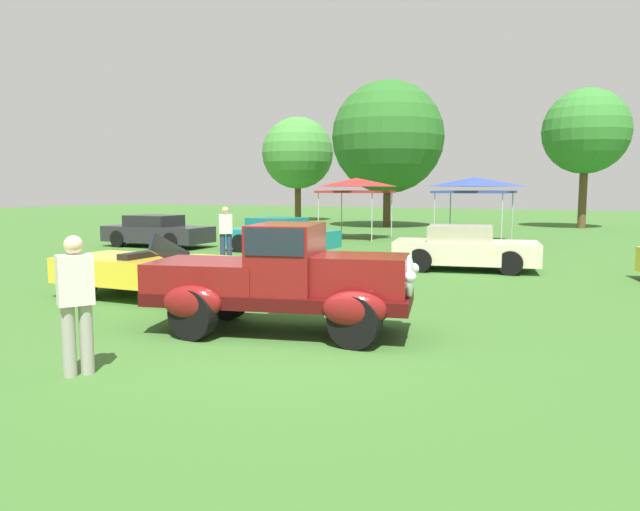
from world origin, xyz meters
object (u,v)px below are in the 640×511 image
(spectator_between_cars, at_px, (226,232))
(canopy_tent_center_field, at_px, (475,184))
(feature_pickup_truck, at_px, (282,278))
(neighbor_convertible, at_px, (165,271))
(show_car_teal, at_px, (280,235))
(show_car_cream, at_px, (464,248))
(spectator_far_side, at_px, (76,300))
(show_car_charcoal, at_px, (157,231))
(canopy_tent_left_field, at_px, (356,184))

(spectator_between_cars, relative_size, canopy_tent_center_field, 0.56)
(feature_pickup_truck, distance_m, neighbor_convertible, 3.79)
(show_car_teal, relative_size, canopy_tent_center_field, 1.37)
(feature_pickup_truck, xyz_separation_m, show_car_cream, (0.96, 8.43, -0.26))
(show_car_cream, relative_size, spectator_far_side, 2.43)
(show_car_charcoal, bearing_deg, spectator_between_cars, -27.89)
(feature_pickup_truck, relative_size, neighbor_convertible, 0.95)
(neighbor_convertible, xyz_separation_m, show_car_cream, (4.47, 7.05, 0.02))
(spectator_between_cars, xyz_separation_m, canopy_tent_center_field, (5.43, 10.28, 1.51))
(spectator_between_cars, bearing_deg, feature_pickup_truck, -49.68)
(spectator_between_cars, bearing_deg, show_car_teal, 87.83)
(spectator_far_side, bearing_deg, canopy_tent_center_field, 88.52)
(show_car_cream, distance_m, spectator_between_cars, 7.13)
(spectator_far_side, bearing_deg, neighbor_convertible, 118.73)
(feature_pickup_truck, xyz_separation_m, show_car_charcoal, (-11.18, 9.84, -0.26))
(show_car_charcoal, bearing_deg, canopy_tent_center_field, 35.63)
(show_car_teal, bearing_deg, spectator_far_side, -70.03)
(spectator_far_side, bearing_deg, show_car_teal, 109.97)
(show_car_teal, bearing_deg, show_car_charcoal, -175.75)
(show_car_cream, bearing_deg, neighbor_convertible, -122.39)
(feature_pickup_truck, height_order, spectator_far_side, feature_pickup_truck)
(feature_pickup_truck, xyz_separation_m, show_car_teal, (-5.93, 10.23, -0.26))
(show_car_cream, height_order, spectator_far_side, spectator_far_side)
(show_car_teal, bearing_deg, neighbor_convertible, -74.74)
(neighbor_convertible, bearing_deg, canopy_tent_left_field, 98.09)
(spectator_far_side, distance_m, canopy_tent_center_field, 20.42)
(canopy_tent_left_field, relative_size, canopy_tent_center_field, 0.93)
(show_car_charcoal, height_order, spectator_between_cars, spectator_between_cars)
(show_car_charcoal, height_order, canopy_tent_left_field, canopy_tent_left_field)
(show_car_teal, xyz_separation_m, spectator_between_cars, (-0.12, -3.10, 0.31))
(neighbor_convertible, relative_size, show_car_charcoal, 1.05)
(feature_pickup_truck, height_order, canopy_tent_left_field, canopy_tent_left_field)
(show_car_cream, bearing_deg, spectator_between_cars, -169.46)
(show_car_charcoal, height_order, show_car_teal, same)
(spectator_far_side, distance_m, canopy_tent_left_field, 20.14)
(show_car_charcoal, distance_m, canopy_tent_center_field, 13.11)
(neighbor_convertible, bearing_deg, show_car_charcoal, 132.14)
(spectator_between_cars, relative_size, spectator_far_side, 1.00)
(neighbor_convertible, bearing_deg, feature_pickup_truck, -21.43)
(show_car_teal, height_order, canopy_tent_center_field, canopy_tent_center_field)
(spectator_far_side, xyz_separation_m, canopy_tent_center_field, (0.53, 20.36, 1.51))
(show_car_cream, bearing_deg, feature_pickup_truck, -96.46)
(feature_pickup_truck, bearing_deg, show_car_cream, 83.54)
(show_car_charcoal, xyz_separation_m, canopy_tent_center_field, (10.56, 7.57, 1.82))
(feature_pickup_truck, distance_m, show_car_cream, 8.49)
(feature_pickup_truck, distance_m, spectator_between_cars, 9.35)
(feature_pickup_truck, distance_m, show_car_teal, 11.83)
(feature_pickup_truck, xyz_separation_m, spectator_far_side, (-1.14, -2.95, 0.05))
(show_car_cream, height_order, canopy_tent_center_field, canopy_tent_center_field)
(neighbor_convertible, relative_size, show_car_teal, 1.10)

